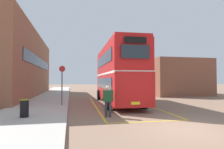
{
  "coord_description": "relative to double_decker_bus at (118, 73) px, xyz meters",
  "views": [
    {
      "loc": [
        -4.35,
        -7.02,
        1.95
      ],
      "look_at": [
        -0.21,
        12.09,
        2.52
      ],
      "focal_mm": 30.97,
      "sensor_mm": 36.0,
      "label": 1
    }
  ],
  "objects": [
    {
      "name": "depot_building_right",
      "position": [
        9.64,
        12.86,
        -0.2
      ],
      "size": [
        7.42,
        17.16,
        4.62
      ],
      "color": "brown",
      "rests_on": "ground"
    },
    {
      "name": "ground_plane",
      "position": [
        0.47,
        5.71,
        -2.51
      ],
      "size": [
        135.6,
        135.6,
        0.0
      ],
      "primitive_type": "plane",
      "color": "#846651"
    },
    {
      "name": "bus_stop_sign",
      "position": [
        -4.47,
        -1.29,
        -0.67
      ],
      "size": [
        0.44,
        0.13,
        2.85
      ],
      "color": "#4C4C51",
      "rests_on": "sidewalk_left"
    },
    {
      "name": "double_decker_bus",
      "position": [
        0.0,
        0.0,
        0.0
      ],
      "size": [
        3.09,
        10.42,
        4.75
      ],
      "color": "black",
      "rests_on": "ground"
    },
    {
      "name": "brick_building_left",
      "position": [
        -11.05,
        9.45,
        1.24
      ],
      "size": [
        6.9,
        22.59,
        7.51
      ],
      "color": "brown",
      "rests_on": "ground"
    },
    {
      "name": "sidewalk_left",
      "position": [
        -6.03,
        8.11,
        -2.44
      ],
      "size": [
        4.0,
        57.6,
        0.14
      ],
      "primitive_type": "cube",
      "color": "#B2ADA3",
      "rests_on": "ground"
    },
    {
      "name": "bay_marking_yellow",
      "position": [
        -0.04,
        -1.91,
        -2.51
      ],
      "size": [
        4.66,
        12.5,
        0.01
      ],
      "color": "gold",
      "rests_on": "ground"
    },
    {
      "name": "single_deck_bus",
      "position": [
        3.34,
        15.11,
        -0.87
      ],
      "size": [
        3.28,
        8.61,
        3.02
      ],
      "color": "black",
      "rests_on": "ground"
    },
    {
      "name": "pedestrian_boarding",
      "position": [
        -1.92,
        -5.64,
        -1.56
      ],
      "size": [
        0.53,
        0.37,
        1.66
      ],
      "color": "#2D2D38",
      "rests_on": "ground"
    },
    {
      "name": "litter_bin",
      "position": [
        -6.07,
        -5.53,
        -1.93
      ],
      "size": [
        0.43,
        0.43,
        0.87
      ],
      "color": "black",
      "rests_on": "sidewalk_left"
    }
  ]
}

